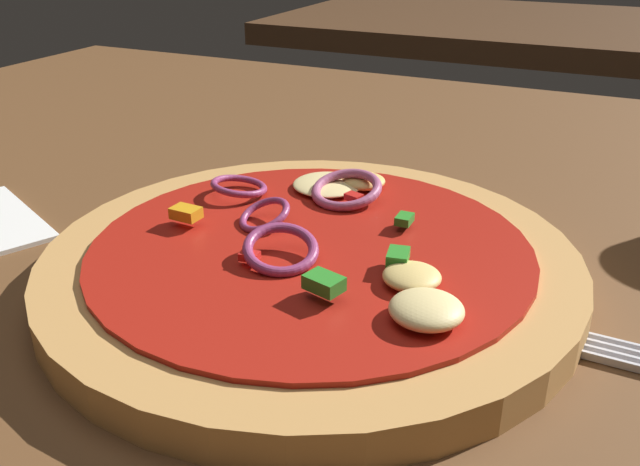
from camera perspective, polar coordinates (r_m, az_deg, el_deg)
name	(u,v)px	position (r m, az deg, el deg)	size (l,w,h in m)	color
dining_table	(296,326)	(0.38, -2.00, -7.78)	(1.24, 1.07, 0.04)	brown
pizza	(306,260)	(0.38, -1.17, -2.29)	(0.30, 0.30, 0.04)	tan
background_table	(493,27)	(1.44, 14.35, 16.40)	(0.80, 0.56, 0.04)	#4C301C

